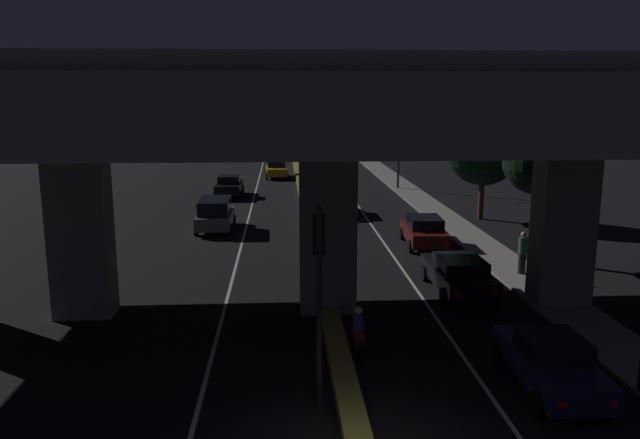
# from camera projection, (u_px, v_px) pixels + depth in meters

# --- Properties ---
(lane_line_left_inner) EXTENTS (0.12, 126.00, 0.00)m
(lane_line_left_inner) POSITION_uv_depth(u_px,v_px,m) (254.00, 197.00, 46.35)
(lane_line_left_inner) COLOR beige
(lane_line_left_inner) RESTS_ON ground_plane
(lane_line_right_inner) EXTENTS (0.12, 126.00, 0.00)m
(lane_line_right_inner) POSITION_uv_depth(u_px,v_px,m) (351.00, 196.00, 46.78)
(lane_line_right_inner) COLOR beige
(lane_line_right_inner) RESTS_ON ground_plane
(median_divider) EXTENTS (0.62, 126.00, 0.38)m
(median_divider) POSITION_uv_depth(u_px,v_px,m) (303.00, 194.00, 46.53)
(median_divider) COLOR olive
(median_divider) RESTS_ON ground_plane
(sidewalk_right) EXTENTS (2.14, 126.00, 0.14)m
(sidewalk_right) POSITION_uv_depth(u_px,v_px,m) (435.00, 211.00, 40.20)
(sidewalk_right) COLOR gray
(sidewalk_right) RESTS_ON ground_plane
(elevated_overpass) EXTENTS (31.48, 12.07, 8.88)m
(elevated_overpass) POSITION_uv_depth(u_px,v_px,m) (321.00, 118.00, 20.67)
(elevated_overpass) COLOR gray
(elevated_overpass) RESTS_ON ground_plane
(traffic_light_left_of_median) EXTENTS (0.30, 0.49, 4.92)m
(traffic_light_left_of_median) POSITION_uv_depth(u_px,v_px,m) (319.00, 271.00, 14.63)
(traffic_light_left_of_median) COLOR black
(traffic_light_left_of_median) RESTS_ON ground_plane
(street_lamp) EXTENTS (2.56, 0.32, 8.03)m
(street_lamp) POSITION_uv_depth(u_px,v_px,m) (395.00, 130.00, 49.09)
(street_lamp) COLOR #2D2D30
(street_lamp) RESTS_ON ground_plane
(car_dark_blue_lead) EXTENTS (1.87, 4.20, 1.48)m
(car_dark_blue_lead) POSITION_uv_depth(u_px,v_px,m) (550.00, 362.00, 15.86)
(car_dark_blue_lead) COLOR #141938
(car_dark_blue_lead) RESTS_ON ground_plane
(car_black_second) EXTENTS (2.06, 4.58, 1.40)m
(car_black_second) POSITION_uv_depth(u_px,v_px,m) (458.00, 273.00, 23.82)
(car_black_second) COLOR black
(car_black_second) RESTS_ON ground_plane
(car_dark_red_third) EXTENTS (2.09, 4.46, 1.52)m
(car_dark_red_third) POSITION_uv_depth(u_px,v_px,m) (424.00, 231.00, 31.13)
(car_dark_red_third) COLOR #591414
(car_dark_red_third) RESTS_ON ground_plane
(car_dark_blue_fourth) EXTENTS (1.89, 4.59, 1.55)m
(car_dark_blue_fourth) POSITION_uv_depth(u_px,v_px,m) (335.00, 201.00, 39.67)
(car_dark_blue_fourth) COLOR #141938
(car_dark_blue_fourth) RESTS_ON ground_plane
(car_grey_lead_oncoming) EXTENTS (2.04, 4.24, 1.78)m
(car_grey_lead_oncoming) POSITION_uv_depth(u_px,v_px,m) (215.00, 214.00, 34.76)
(car_grey_lead_oncoming) COLOR #515459
(car_grey_lead_oncoming) RESTS_ON ground_plane
(car_black_second_oncoming) EXTENTS (2.01, 4.22, 1.55)m
(car_black_second_oncoming) POSITION_uv_depth(u_px,v_px,m) (229.00, 186.00, 46.45)
(car_black_second_oncoming) COLOR black
(car_black_second_oncoming) RESTS_ON ground_plane
(car_taxi_yellow_third_oncoming) EXTENTS (2.11, 4.22, 1.49)m
(car_taxi_yellow_third_oncoming) POSITION_uv_depth(u_px,v_px,m) (276.00, 170.00, 57.11)
(car_taxi_yellow_third_oncoming) COLOR gold
(car_taxi_yellow_third_oncoming) RESTS_ON ground_plane
(motorcycle_red_filtering_near) EXTENTS (0.33, 1.95, 1.38)m
(motorcycle_red_filtering_near) POSITION_uv_depth(u_px,v_px,m) (358.00, 333.00, 18.27)
(motorcycle_red_filtering_near) COLOR black
(motorcycle_red_filtering_near) RESTS_ON ground_plane
(pedestrian_on_sidewalk) EXTENTS (0.36, 0.36, 1.77)m
(pedestrian_on_sidewalk) POSITION_uv_depth(u_px,v_px,m) (523.00, 253.00, 25.81)
(pedestrian_on_sidewalk) COLOR black
(pedestrian_on_sidewalk) RESTS_ON sidewalk_right
(roadside_tree_kerbside_near) EXTENTS (3.05, 3.05, 6.12)m
(roadside_tree_kerbside_near) POSITION_uv_depth(u_px,v_px,m) (537.00, 161.00, 27.63)
(roadside_tree_kerbside_near) COLOR #38281C
(roadside_tree_kerbside_near) RESTS_ON ground_plane
(roadside_tree_kerbside_mid) EXTENTS (4.57, 4.57, 6.67)m
(roadside_tree_kerbside_mid) POSITION_uv_depth(u_px,v_px,m) (484.00, 147.00, 37.20)
(roadside_tree_kerbside_mid) COLOR #38281C
(roadside_tree_kerbside_mid) RESTS_ON ground_plane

